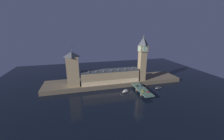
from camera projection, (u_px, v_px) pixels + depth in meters
The scene contains 16 objects.
ground_plane at pixel (121, 93), 192.39m from camera, with size 400.00×400.00×0.00m, color black.
embankment at pixel (114, 81), 227.67m from camera, with size 220.00×42.00×6.54m.
parliament_hall at pixel (110, 76), 212.20m from camera, with size 88.84×16.95×24.37m.
clock_tower at pixel (142, 58), 214.62m from camera, with size 12.50×12.61×70.53m.
victoria_tower at pixel (73, 69), 195.92m from camera, with size 17.11×17.11×56.24m.
bridge at pixel (142, 90), 193.36m from camera, with size 12.94×46.00×5.65m.
car_northbound_lead at pixel (137, 86), 202.11m from camera, with size 2.01×4.04×1.56m.
car_northbound_trail at pixel (143, 91), 184.23m from camera, with size 2.07×4.62×1.48m.
car_southbound_lead at pixel (148, 92), 182.40m from camera, with size 1.96×4.61×1.34m.
car_southbound_trail at pixel (141, 86), 201.65m from camera, with size 2.00×3.83×1.58m.
pedestrian_near_rail at pixel (142, 92), 181.59m from camera, with size 0.38×0.38×1.77m.
pedestrian_mid_walk at pixel (145, 88), 195.13m from camera, with size 0.38×0.38×1.85m.
street_lamp_near at pixel (143, 91), 176.54m from camera, with size 1.34×0.60×7.28m.
street_lamp_mid at pixel (146, 86), 193.27m from camera, with size 1.34×0.60×6.26m.
boat_upstream at pixel (125, 91), 195.81m from camera, with size 11.07×6.75×3.25m.
boat_downstream at pixel (158, 88), 206.80m from camera, with size 11.53×5.51×3.20m.
Camera 1 is at (-56.09, -166.31, 86.36)m, focal length 22.00 mm.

